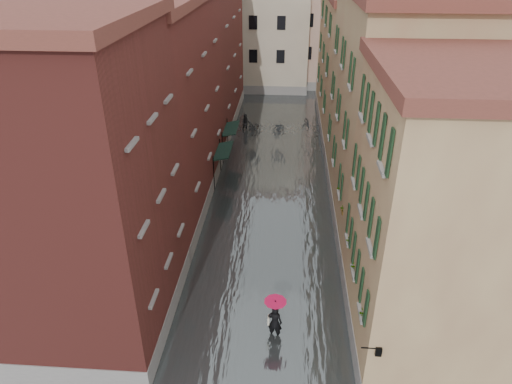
% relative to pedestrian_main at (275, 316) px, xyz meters
% --- Properties ---
extents(ground, '(120.00, 120.00, 0.00)m').
position_rel_pedestrian_main_xyz_m(ground, '(-0.70, 2.75, -1.25)').
color(ground, slate).
rests_on(ground, ground).
extents(floodwater, '(10.00, 60.00, 0.20)m').
position_rel_pedestrian_main_xyz_m(floodwater, '(-0.70, 15.75, -1.15)').
color(floodwater, '#454B4C').
rests_on(floodwater, ground).
extents(building_left_near, '(6.00, 8.00, 13.00)m').
position_rel_pedestrian_main_xyz_m(building_left_near, '(-7.70, 0.75, 5.25)').
color(building_left_near, maroon).
rests_on(building_left_near, ground).
extents(building_left_mid, '(6.00, 14.00, 12.50)m').
position_rel_pedestrian_main_xyz_m(building_left_mid, '(-7.70, 11.75, 5.00)').
color(building_left_mid, '#59201C').
rests_on(building_left_mid, ground).
extents(building_left_far, '(6.00, 16.00, 14.00)m').
position_rel_pedestrian_main_xyz_m(building_left_far, '(-7.70, 26.75, 5.75)').
color(building_left_far, maroon).
rests_on(building_left_far, ground).
extents(building_right_near, '(6.00, 8.00, 11.50)m').
position_rel_pedestrian_main_xyz_m(building_right_near, '(6.30, 0.75, 4.50)').
color(building_right_near, '#9A704F').
rests_on(building_right_near, ground).
extents(building_right_mid, '(6.00, 14.00, 13.00)m').
position_rel_pedestrian_main_xyz_m(building_right_mid, '(6.30, 11.75, 5.25)').
color(building_right_mid, tan).
rests_on(building_right_mid, ground).
extents(building_right_far, '(6.00, 16.00, 11.50)m').
position_rel_pedestrian_main_xyz_m(building_right_far, '(6.30, 26.75, 4.50)').
color(building_right_far, '#9A704F').
rests_on(building_right_far, ground).
extents(building_end_cream, '(12.00, 9.00, 13.00)m').
position_rel_pedestrian_main_xyz_m(building_end_cream, '(-3.70, 40.75, 5.25)').
color(building_end_cream, beige).
rests_on(building_end_cream, ground).
extents(building_end_pink, '(10.00, 9.00, 12.00)m').
position_rel_pedestrian_main_xyz_m(building_end_pink, '(5.30, 42.75, 4.75)').
color(building_end_pink, '#CAA28E').
rests_on(building_end_pink, ground).
extents(awning_near, '(1.09, 3.14, 2.80)m').
position_rel_pedestrian_main_xyz_m(awning_near, '(-4.19, 14.62, 1.22)').
color(awning_near, black).
rests_on(awning_near, ground).
extents(awning_far, '(1.09, 3.16, 2.80)m').
position_rel_pedestrian_main_xyz_m(awning_far, '(-4.19, 19.03, 1.22)').
color(awning_far, black).
rests_on(awning_far, ground).
extents(wall_lantern, '(0.71, 0.22, 0.35)m').
position_rel_pedestrian_main_xyz_m(wall_lantern, '(3.63, -3.25, 1.76)').
color(wall_lantern, black).
rests_on(wall_lantern, ground).
extents(window_planters, '(0.59, 10.66, 0.84)m').
position_rel_pedestrian_main_xyz_m(window_planters, '(3.42, 3.21, 2.26)').
color(window_planters, '#943730').
rests_on(window_planters, ground).
extents(pedestrian_main, '(0.98, 0.98, 2.06)m').
position_rel_pedestrian_main_xyz_m(pedestrian_main, '(0.00, 0.00, 0.00)').
color(pedestrian_main, black).
rests_on(pedestrian_main, ground).
extents(pedestrian_far, '(0.96, 0.83, 1.69)m').
position_rel_pedestrian_main_xyz_m(pedestrian_far, '(-3.52, 24.93, -0.40)').
color(pedestrian_far, black).
rests_on(pedestrian_far, ground).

